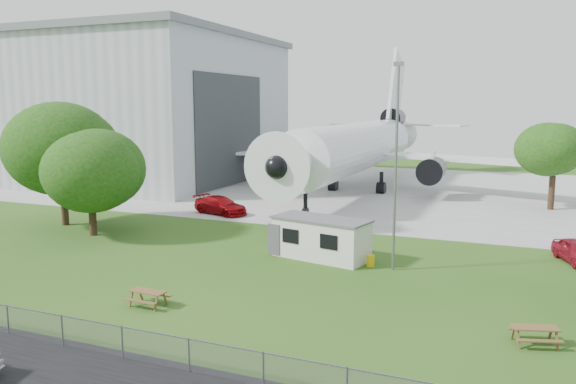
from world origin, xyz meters
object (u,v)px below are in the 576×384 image
at_px(hangar, 104,107).
at_px(picnic_east, 534,345).
at_px(picnic_west, 148,306).
at_px(site_cabin, 321,238).
at_px(airliner, 360,145).

distance_m(hangar, picnic_east, 66.53).
xyz_separation_m(hangar, picnic_west, (36.39, -40.36, -9.41)).
relative_size(site_cabin, picnic_east, 3.87).
distance_m(airliner, picnic_east, 42.21).
distance_m(hangar, picnic_west, 55.15).
relative_size(picnic_west, picnic_east, 1.00).
xyz_separation_m(airliner, picnic_west, (0.42, -40.22, -5.27)).
bearing_deg(picnic_east, airliner, 97.57).
distance_m(hangar, airliner, 36.21).
xyz_separation_m(picnic_west, picnic_east, (17.35, 2.30, 0.00)).
bearing_deg(picnic_west, hangar, 134.08).
relative_size(airliner, picnic_west, 26.52).
bearing_deg(site_cabin, picnic_west, -113.50).
distance_m(airliner, picnic_west, 40.57).
relative_size(hangar, site_cabin, 6.18).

